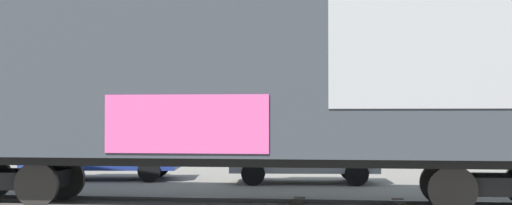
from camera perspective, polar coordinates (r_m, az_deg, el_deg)
track at (r=14.43m, az=-1.21°, el=-8.35°), size 60.01×2.70×0.08m
freight_car at (r=14.35m, az=-1.13°, el=2.80°), size 15.44×3.06×5.01m
flagpole at (r=27.38m, az=17.45°, el=7.27°), size 1.15×1.39×8.83m
hillside at (r=84.90m, az=5.53°, el=0.64°), size 159.13×31.76×14.08m
parked_car_blue at (r=21.04m, az=-12.52°, el=-3.94°), size 4.62×2.40×1.61m
parked_car_silver at (r=19.48m, az=3.89°, el=-4.26°), size 4.18×2.10×1.55m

